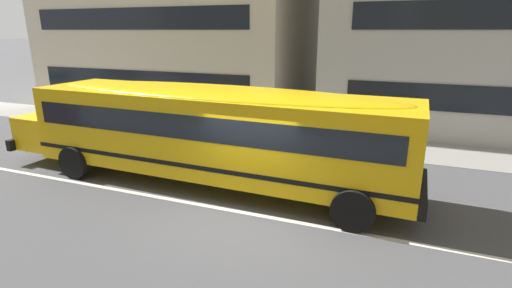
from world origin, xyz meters
name	(u,v)px	position (x,y,z in m)	size (l,w,h in m)	color
ground_plane	(247,213)	(0.00, 0.00, 0.00)	(400.00, 400.00, 0.00)	#4C4C4F
sidewalk_far	(313,140)	(0.00, 7.36, 0.01)	(120.00, 3.00, 0.01)	gray
lane_centreline	(247,213)	(0.00, 0.00, 0.00)	(110.00, 0.16, 0.01)	silver
school_bus	(206,127)	(-1.93, 1.50, 1.78)	(13.49, 3.37, 3.00)	yellow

